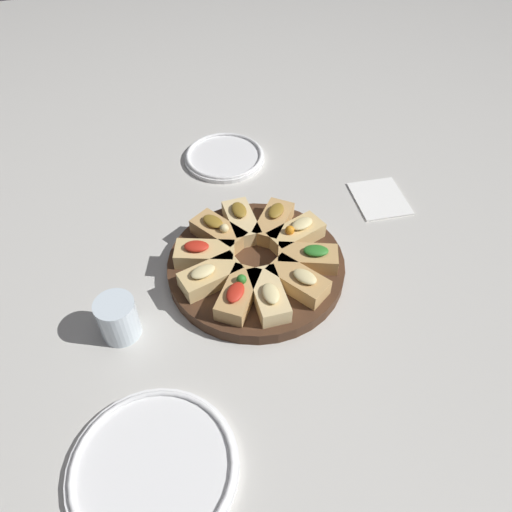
# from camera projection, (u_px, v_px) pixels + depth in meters

# --- Properties ---
(ground_plane) EXTENTS (3.00, 3.00, 0.00)m
(ground_plane) POSITION_uv_depth(u_px,v_px,m) (256.00, 271.00, 0.93)
(ground_plane) COLOR beige
(serving_board) EXTENTS (0.33, 0.33, 0.03)m
(serving_board) POSITION_uv_depth(u_px,v_px,m) (256.00, 267.00, 0.92)
(serving_board) COLOR #422819
(serving_board) RESTS_ON ground_plane
(focaccia_slice_0) EXTENTS (0.11, 0.10, 0.04)m
(focaccia_slice_0) POSITION_uv_depth(u_px,v_px,m) (298.00, 281.00, 0.86)
(focaccia_slice_0) COLOR tan
(focaccia_slice_0) RESTS_ON serving_board
(focaccia_slice_1) EXTENTS (0.08, 0.12, 0.04)m
(focaccia_slice_1) POSITION_uv_depth(u_px,v_px,m) (308.00, 258.00, 0.90)
(focaccia_slice_1) COLOR tan
(focaccia_slice_1) RESTS_ON serving_board
(focaccia_slice_2) EXTENTS (0.09, 0.12, 0.05)m
(focaccia_slice_2) POSITION_uv_depth(u_px,v_px,m) (296.00, 234.00, 0.94)
(focaccia_slice_2) COLOR #DBB775
(focaccia_slice_2) RESTS_ON serving_board
(focaccia_slice_3) EXTENTS (0.12, 0.10, 0.04)m
(focaccia_slice_3) POSITION_uv_depth(u_px,v_px,m) (274.00, 222.00, 0.96)
(focaccia_slice_3) COLOR tan
(focaccia_slice_3) RESTS_ON serving_board
(focaccia_slice_4) EXTENTS (0.11, 0.06, 0.04)m
(focaccia_slice_4) POSITION_uv_depth(u_px,v_px,m) (241.00, 222.00, 0.96)
(focaccia_slice_4) COLOR #E5C689
(focaccia_slice_4) RESTS_ON serving_board
(focaccia_slice_5) EXTENTS (0.12, 0.10, 0.05)m
(focaccia_slice_5) POSITION_uv_depth(u_px,v_px,m) (218.00, 232.00, 0.94)
(focaccia_slice_5) COLOR tan
(focaccia_slice_5) RESTS_ON serving_board
(focaccia_slice_6) EXTENTS (0.08, 0.12, 0.04)m
(focaccia_slice_6) POSITION_uv_depth(u_px,v_px,m) (204.00, 254.00, 0.90)
(focaccia_slice_6) COLOR #DBB775
(focaccia_slice_6) RESTS_ON serving_board
(focaccia_slice_7) EXTENTS (0.08, 0.12, 0.04)m
(focaccia_slice_7) POSITION_uv_depth(u_px,v_px,m) (210.00, 276.00, 0.87)
(focaccia_slice_7) COLOR #DBB775
(focaccia_slice_7) RESTS_ON serving_board
(focaccia_slice_8) EXTENTS (0.12, 0.10, 0.05)m
(focaccia_slice_8) POSITION_uv_depth(u_px,v_px,m) (238.00, 294.00, 0.84)
(focaccia_slice_8) COLOR tan
(focaccia_slice_8) RESTS_ON serving_board
(focaccia_slice_9) EXTENTS (0.11, 0.05, 0.04)m
(focaccia_slice_9) POSITION_uv_depth(u_px,v_px,m) (271.00, 295.00, 0.84)
(focaccia_slice_9) COLOR #E5C689
(focaccia_slice_9) RESTS_ON serving_board
(plate_left) EXTENTS (0.24, 0.24, 0.02)m
(plate_left) POSITION_uv_depth(u_px,v_px,m) (153.00, 468.00, 0.68)
(plate_left) COLOR white
(plate_left) RESTS_ON ground_plane
(plate_right) EXTENTS (0.19, 0.19, 0.02)m
(plate_right) POSITION_uv_depth(u_px,v_px,m) (224.00, 156.00, 1.16)
(plate_right) COLOR white
(plate_right) RESTS_ON ground_plane
(water_glass) EXTENTS (0.07, 0.07, 0.08)m
(water_glass) POSITION_uv_depth(u_px,v_px,m) (118.00, 318.00, 0.81)
(water_glass) COLOR silver
(water_glass) RESTS_ON ground_plane
(napkin_stack) EXTENTS (0.13, 0.11, 0.01)m
(napkin_stack) POSITION_uv_depth(u_px,v_px,m) (380.00, 198.00, 1.07)
(napkin_stack) COLOR white
(napkin_stack) RESTS_ON ground_plane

